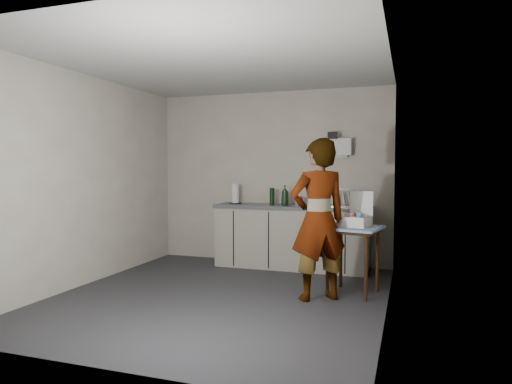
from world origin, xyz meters
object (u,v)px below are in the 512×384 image
(soda_can, at_px, (300,201))
(dish_rack, at_px, (345,203))
(soap_bottle, at_px, (285,195))
(dark_bottle, at_px, (272,196))
(standing_man, at_px, (318,220))
(paper_towel, at_px, (235,194))
(kitchen_counter, at_px, (292,238))
(bakery_box, at_px, (357,219))
(side_table, at_px, (353,235))

(soda_can, height_order, dish_rack, dish_rack)
(soap_bottle, xyz_separation_m, dark_bottle, (-0.20, 0.02, -0.02))
(soap_bottle, relative_size, dark_bottle, 1.16)
(standing_man, xyz_separation_m, paper_towel, (-1.54, 1.46, 0.17))
(dark_bottle, distance_m, dish_rack, 1.06)
(kitchen_counter, distance_m, standing_man, 1.68)
(bakery_box, bearing_deg, standing_man, -119.56)
(side_table, distance_m, dish_rack, 1.16)
(side_table, relative_size, paper_towel, 2.59)
(kitchen_counter, bearing_deg, standing_man, -65.82)
(kitchen_counter, relative_size, dish_rack, 6.28)
(paper_towel, bearing_deg, soap_bottle, -1.51)
(soda_can, distance_m, dish_rack, 0.66)
(dish_rack, bearing_deg, bakery_box, -75.33)
(dark_bottle, bearing_deg, kitchen_counter, 2.51)
(dark_bottle, relative_size, bakery_box, 0.62)
(kitchen_counter, relative_size, standing_man, 1.27)
(soap_bottle, xyz_separation_m, dish_rack, (0.86, 0.00, -0.09))
(side_table, relative_size, bakery_box, 1.95)
(paper_towel, distance_m, dish_rack, 1.64)
(side_table, bearing_deg, soda_can, 138.80)
(standing_man, xyz_separation_m, dish_rack, (0.10, 1.44, 0.08))
(soda_can, bearing_deg, standing_man, -69.96)
(dish_rack, distance_m, bakery_box, 1.10)
(bakery_box, bearing_deg, dark_bottle, 156.09)
(dish_rack, relative_size, bakery_box, 0.89)
(side_table, relative_size, dark_bottle, 3.16)
(dish_rack, bearing_deg, dark_bottle, 178.93)
(side_table, height_order, soap_bottle, soap_bottle)
(dark_bottle, bearing_deg, side_table, -40.64)
(standing_man, bearing_deg, side_table, -169.36)
(standing_man, distance_m, soap_bottle, 1.64)
(standing_man, bearing_deg, dish_rack, -129.07)
(standing_man, distance_m, dish_rack, 1.45)
(soap_bottle, bearing_deg, side_table, -44.82)
(kitchen_counter, bearing_deg, bakery_box, -46.58)
(kitchen_counter, bearing_deg, side_table, -48.54)
(paper_towel, bearing_deg, side_table, -30.67)
(kitchen_counter, height_order, side_table, kitchen_counter)
(standing_man, distance_m, soda_can, 1.62)
(paper_towel, relative_size, dish_rack, 0.84)
(side_table, height_order, standing_man, standing_man)
(kitchen_counter, xyz_separation_m, dark_bottle, (-0.30, -0.01, 0.61))
(dark_bottle, bearing_deg, soap_bottle, -7.00)
(soap_bottle, bearing_deg, soda_can, 21.61)
(soda_can, height_order, bakery_box, bakery_box)
(soap_bottle, height_order, dish_rack, soap_bottle)
(dark_bottle, distance_m, bakery_box, 1.73)
(soap_bottle, distance_m, soda_can, 0.24)
(standing_man, bearing_deg, kitchen_counter, -101.08)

